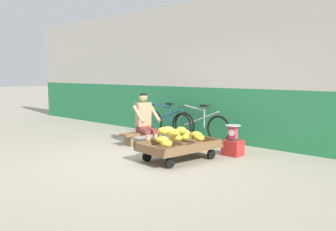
{
  "coord_description": "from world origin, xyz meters",
  "views": [
    {
      "loc": [
        4.79,
        -4.2,
        1.57
      ],
      "look_at": [
        -0.1,
        0.95,
        0.75
      ],
      "focal_mm": 38.93,
      "sensor_mm": 36.0,
      "label": 1
    }
  ],
  "objects_px": {
    "bicycle_far_left": "(201,126)",
    "vendor_seated": "(145,119)",
    "banana_cart": "(179,147)",
    "bicycle_near_left": "(167,123)",
    "plastic_crate": "(233,148)",
    "low_bench": "(144,135)",
    "weighing_scale": "(233,132)"
  },
  "relations": [
    {
      "from": "low_bench",
      "to": "weighing_scale",
      "type": "bearing_deg",
      "value": 10.13
    },
    {
      "from": "vendor_seated",
      "to": "bicycle_near_left",
      "type": "bearing_deg",
      "value": 108.44
    },
    {
      "from": "banana_cart",
      "to": "bicycle_near_left",
      "type": "distance_m",
      "value": 2.53
    },
    {
      "from": "banana_cart",
      "to": "weighing_scale",
      "type": "relative_size",
      "value": 5.06
    },
    {
      "from": "low_bench",
      "to": "vendor_seated",
      "type": "distance_m",
      "value": 0.38
    },
    {
      "from": "plastic_crate",
      "to": "bicycle_near_left",
      "type": "xyz_separation_m",
      "value": [
        -2.39,
        0.67,
        0.2
      ]
    },
    {
      "from": "low_bench",
      "to": "plastic_crate",
      "type": "bearing_deg",
      "value": 10.16
    },
    {
      "from": "banana_cart",
      "to": "bicycle_near_left",
      "type": "bearing_deg",
      "value": 138.87
    },
    {
      "from": "vendor_seated",
      "to": "weighing_scale",
      "type": "relative_size",
      "value": 3.8
    },
    {
      "from": "banana_cart",
      "to": "plastic_crate",
      "type": "distance_m",
      "value": 1.11
    },
    {
      "from": "weighing_scale",
      "to": "bicycle_near_left",
      "type": "relative_size",
      "value": 0.18
    },
    {
      "from": "low_bench",
      "to": "bicycle_far_left",
      "type": "relative_size",
      "value": 0.68
    },
    {
      "from": "weighing_scale",
      "to": "low_bench",
      "type": "bearing_deg",
      "value": -169.87
    },
    {
      "from": "banana_cart",
      "to": "bicycle_far_left",
      "type": "relative_size",
      "value": 0.91
    },
    {
      "from": "banana_cart",
      "to": "low_bench",
      "type": "relative_size",
      "value": 1.34
    },
    {
      "from": "low_bench",
      "to": "bicycle_far_left",
      "type": "height_order",
      "value": "bicycle_far_left"
    },
    {
      "from": "plastic_crate",
      "to": "bicycle_far_left",
      "type": "xyz_separation_m",
      "value": [
        -1.43,
        0.82,
        0.2
      ]
    },
    {
      "from": "weighing_scale",
      "to": "bicycle_near_left",
      "type": "distance_m",
      "value": 2.48
    },
    {
      "from": "bicycle_far_left",
      "to": "vendor_seated",
      "type": "bearing_deg",
      "value": -116.08
    },
    {
      "from": "plastic_crate",
      "to": "banana_cart",
      "type": "bearing_deg",
      "value": -115.96
    },
    {
      "from": "low_bench",
      "to": "bicycle_near_left",
      "type": "height_order",
      "value": "bicycle_near_left"
    },
    {
      "from": "banana_cart",
      "to": "weighing_scale",
      "type": "height_order",
      "value": "weighing_scale"
    },
    {
      "from": "bicycle_near_left",
      "to": "banana_cart",
      "type": "bearing_deg",
      "value": -41.13
    },
    {
      "from": "vendor_seated",
      "to": "bicycle_near_left",
      "type": "height_order",
      "value": "vendor_seated"
    },
    {
      "from": "low_bench",
      "to": "bicycle_far_left",
      "type": "bearing_deg",
      "value": 60.31
    },
    {
      "from": "weighing_scale",
      "to": "bicycle_near_left",
      "type": "bearing_deg",
      "value": 164.39
    },
    {
      "from": "banana_cart",
      "to": "plastic_crate",
      "type": "xyz_separation_m",
      "value": [
        0.48,
        0.99,
        -0.09
      ]
    },
    {
      "from": "low_bench",
      "to": "vendor_seated",
      "type": "bearing_deg",
      "value": -15.91
    },
    {
      "from": "bicycle_near_left",
      "to": "bicycle_far_left",
      "type": "relative_size",
      "value": 1.0
    },
    {
      "from": "bicycle_near_left",
      "to": "bicycle_far_left",
      "type": "height_order",
      "value": "same"
    },
    {
      "from": "bicycle_near_left",
      "to": "low_bench",
      "type": "bearing_deg",
      "value": -75.42
    },
    {
      "from": "vendor_seated",
      "to": "bicycle_far_left",
      "type": "height_order",
      "value": "vendor_seated"
    }
  ]
}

